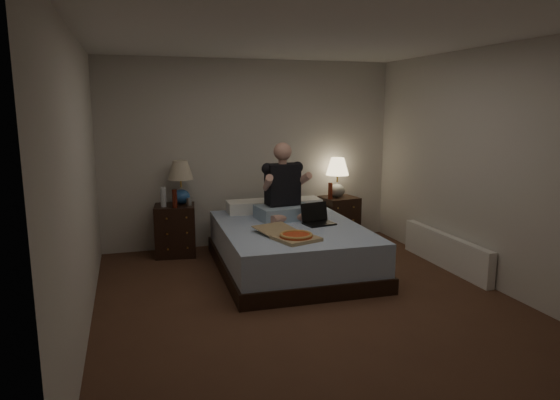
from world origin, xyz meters
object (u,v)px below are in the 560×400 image
object	(u,v)px
beer_bottle_left	(175,199)
pizza_box	(296,236)
nightstand_right	(339,218)
beer_bottle_right	(330,191)
lamp_right	(337,178)
nightstand_left	(175,230)
water_bottle	(163,197)
soda_can	(189,202)
laptop	(319,215)
bed	(290,247)
lamp_left	(181,182)
person	(284,181)
radiator	(445,251)

from	to	relation	value
beer_bottle_left	pizza_box	bearing A→B (deg)	-52.89
nightstand_right	beer_bottle_left	size ratio (longest dim) A/B	2.68
beer_bottle_right	lamp_right	bearing A→B (deg)	34.65
nightstand_left	beer_bottle_left	world-z (taller)	beer_bottle_left
beer_bottle_left	pizza_box	size ratio (longest dim) A/B	0.30
nightstand_left	water_bottle	size ratio (longest dim) A/B	2.60
soda_can	beer_bottle_right	world-z (taller)	beer_bottle_right
laptop	beer_bottle_left	bearing A→B (deg)	140.68
nightstand_right	bed	bearing A→B (deg)	-143.33
lamp_left	soda_can	size ratio (longest dim) A/B	5.60
nightstand_right	soda_can	size ratio (longest dim) A/B	6.16
lamp_left	lamp_right	xyz separation A→B (m)	(2.17, 0.02, -0.03)
nightstand_right	nightstand_left	bearing A→B (deg)	174.24
nightstand_left	beer_bottle_right	xyz separation A→B (m)	(2.13, -0.01, 0.41)
beer_bottle_right	person	xyz separation A→B (m)	(-0.86, -0.61, 0.26)
nightstand_right	person	xyz separation A→B (m)	(-1.04, -0.71, 0.68)
lamp_right	laptop	xyz separation A→B (m)	(-0.71, -1.12, -0.25)
nightstand_left	beer_bottle_left	size ratio (longest dim) A/B	2.82
pizza_box	lamp_left	bearing A→B (deg)	102.99
lamp_left	lamp_right	size ratio (longest dim) A/B	1.00
water_bottle	radiator	bearing A→B (deg)	-23.91
lamp_left	beer_bottle_left	xyz separation A→B (m)	(-0.10, -0.22, -0.17)
soda_can	person	size ratio (longest dim) A/B	0.11
nightstand_right	lamp_right	size ratio (longest dim) A/B	1.10
lamp_left	radiator	size ratio (longest dim) A/B	0.35
bed	lamp_right	world-z (taller)	lamp_right
water_bottle	beer_bottle_left	size ratio (longest dim) A/B	1.09
nightstand_left	water_bottle	world-z (taller)	water_bottle
pizza_box	person	bearing A→B (deg)	61.91
laptop	nightstand_right	bearing A→B (deg)	46.44
nightstand_left	nightstand_right	size ratio (longest dim) A/B	1.05
water_bottle	pizza_box	distance (m)	1.98
nightstand_right	beer_bottle_right	xyz separation A→B (m)	(-0.18, -0.10, 0.42)
laptop	radiator	distance (m)	1.57
nightstand_right	radiator	distance (m)	1.69
lamp_left	laptop	bearing A→B (deg)	-36.90
bed	soda_can	world-z (taller)	soda_can
bed	laptop	world-z (taller)	laptop
bed	lamp_right	xyz separation A→B (m)	(1.04, 1.07, 0.63)
nightstand_right	beer_bottle_right	bearing A→B (deg)	-159.45
nightstand_left	pizza_box	bearing A→B (deg)	-48.78
nightstand_left	beer_bottle_right	size ratio (longest dim) A/B	2.82
beer_bottle_left	lamp_left	bearing A→B (deg)	64.63
soda_can	water_bottle	bearing A→B (deg)	174.49
beer_bottle_left	radiator	bearing A→B (deg)	-23.27
nightstand_left	laptop	xyz separation A→B (m)	(1.56, -1.03, 0.32)
nightstand_right	person	bearing A→B (deg)	-153.93
water_bottle	person	bearing A→B (deg)	-21.77
bed	laptop	bearing A→B (deg)	-7.86
nightstand_right	soda_can	bearing A→B (deg)	176.72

